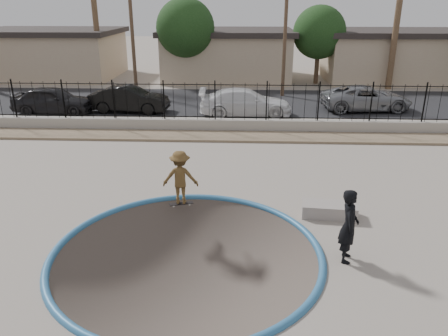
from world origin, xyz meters
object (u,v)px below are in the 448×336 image
object	(u,v)px
car_b	(129,99)
car_c	(245,102)
skater	(180,180)
car_d	(366,98)
videographer	(349,226)
concrete_ledge	(329,210)
car_a	(53,100)
skateboard	(181,204)

from	to	relation	value
car_b	car_c	distance (m)	6.69
skater	car_d	world-z (taller)	skater
car_c	car_b	bearing A→B (deg)	82.66
videographer	skater	bearing A→B (deg)	67.51
concrete_ledge	car_d	distance (m)	14.47
car_a	videographer	bearing A→B (deg)	-136.18
videographer	concrete_ledge	bearing A→B (deg)	10.05
car_b	car_d	world-z (taller)	car_b
concrete_ledge	car_d	size ratio (longest dim) A/B	0.31
car_c	car_d	size ratio (longest dim) A/B	0.99
car_c	skater	bearing A→B (deg)	167.47
concrete_ledge	car_a	world-z (taller)	car_a
car_b	car_d	bearing A→B (deg)	-81.73
car_a	car_d	xyz separation A→B (m)	(17.96, 1.60, -0.06)
car_c	concrete_ledge	bearing A→B (deg)	-170.95
skater	car_a	size ratio (longest dim) A/B	0.38
car_b	car_c	bearing A→B (deg)	-90.81
car_a	car_c	size ratio (longest dim) A/B	0.89
videographer	car_c	size ratio (longest dim) A/B	0.37
car_b	car_d	size ratio (longest dim) A/B	0.87
skater	car_c	size ratio (longest dim) A/B	0.33
videographer	car_a	size ratio (longest dim) A/B	0.42
skater	car_b	bearing A→B (deg)	-71.34
videographer	concrete_ledge	distance (m)	2.47
skateboard	car_b	world-z (taller)	car_b
skater	concrete_ledge	size ratio (longest dim) A/B	1.07
skateboard	car_b	size ratio (longest dim) A/B	0.17
skater	skateboard	size ratio (longest dim) A/B	2.21
car_a	car_b	xyz separation A→B (m)	(4.23, 0.55, -0.04)
car_a	concrete_ledge	bearing A→B (deg)	-131.10
skateboard	videographer	bearing A→B (deg)	-49.47
videographer	car_a	bearing A→B (deg)	52.85
skater	videographer	distance (m)	5.38
skater	car_a	bearing A→B (deg)	-54.84
concrete_ledge	car_c	xyz separation A→B (m)	(-2.51, 12.13, 0.58)
car_a	car_c	world-z (taller)	car_a
videographer	car_b	distance (m)	17.61
car_b	car_c	xyz separation A→B (m)	(6.67, -0.55, 0.01)
car_a	car_d	bearing A→B (deg)	-83.89
car_d	skater	bearing A→B (deg)	140.20
car_d	car_b	bearing A→B (deg)	89.12
skater	car_d	xyz separation A→B (m)	(9.08, 13.19, -0.10)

